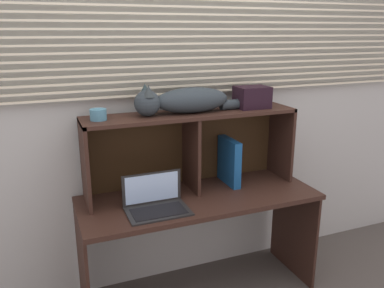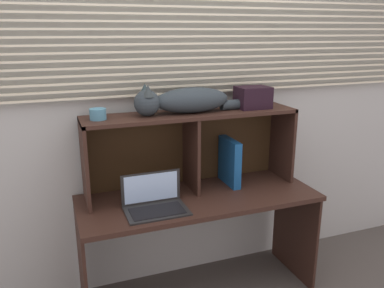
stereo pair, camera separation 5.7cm
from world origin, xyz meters
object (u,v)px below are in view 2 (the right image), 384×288
laptop (155,203)px  storage_box (253,97)px  cat (184,101)px  binder_upright (229,162)px  small_basket (98,114)px  book_stack (140,192)px

laptop → storage_box: size_ratio=1.68×
cat → storage_box: 0.47m
binder_upright → small_basket: bearing=180.0°
laptop → small_basket: size_ratio=3.80×
laptop → cat: bearing=39.6°
laptop → book_stack: (-0.04, 0.21, -0.01)m
cat → binder_upright: size_ratio=2.59×
laptop → small_basket: small_basket is taller
cat → book_stack: (-0.29, -0.00, -0.55)m
small_basket → laptop: bearing=-39.1°
laptop → storage_box: (0.72, 0.21, 0.53)m
cat → small_basket: (-0.51, 0.00, -0.05)m
small_basket → storage_box: size_ratio=0.44×
storage_box → laptop: bearing=-163.7°
small_basket → storage_box: storage_box is taller
cat → book_stack: 0.62m
binder_upright → storage_box: size_ratio=1.46×
book_stack → binder_upright: bearing=0.2°
laptop → small_basket: bearing=140.9°
binder_upright → storage_box: storage_box is taller
binder_upright → book_stack: (-0.60, -0.00, -0.12)m
book_stack → storage_box: size_ratio=1.20×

